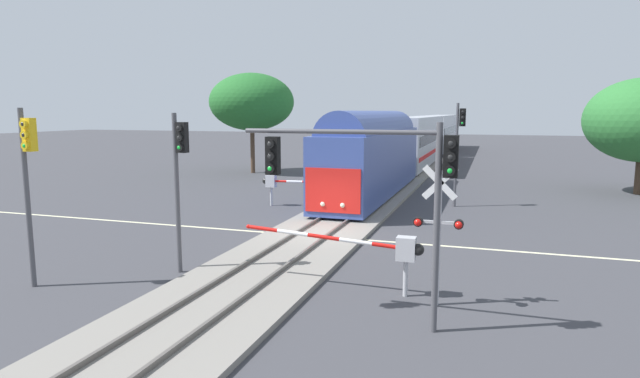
# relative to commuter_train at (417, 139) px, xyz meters

# --- Properties ---
(ground_plane) EXTENTS (220.00, 220.00, 0.00)m
(ground_plane) POSITION_rel_commuter_train_xyz_m (-0.00, -31.51, -2.74)
(ground_plane) COLOR #3D3D42
(road_centre_stripe) EXTENTS (44.00, 0.20, 0.01)m
(road_centre_stripe) POSITION_rel_commuter_train_xyz_m (-0.00, -31.51, -2.73)
(road_centre_stripe) COLOR beige
(road_centre_stripe) RESTS_ON ground
(railway_track) EXTENTS (4.40, 80.00, 0.32)m
(railway_track) POSITION_rel_commuter_train_xyz_m (-0.00, -31.51, -2.64)
(railway_track) COLOR gray
(railway_track) RESTS_ON ground
(commuter_train) EXTENTS (3.04, 62.18, 5.16)m
(commuter_train) POSITION_rel_commuter_train_xyz_m (0.00, 0.00, 0.00)
(commuter_train) COLOR #384C93
(commuter_train) RESTS_ON railway_track
(crossing_gate_near) EXTENTS (5.69, 0.40, 1.84)m
(crossing_gate_near) POSITION_rel_commuter_train_xyz_m (4.31, -37.94, -1.31)
(crossing_gate_near) COLOR #B7B7BC
(crossing_gate_near) RESTS_ON ground
(crossing_signal_mast) EXTENTS (1.36, 0.44, 4.08)m
(crossing_signal_mast) POSITION_rel_commuter_train_xyz_m (5.87, -38.41, -0.24)
(crossing_signal_mast) COLOR #B2B2B7
(crossing_signal_mast) RESTS_ON ground
(crossing_gate_far) EXTENTS (5.45, 0.40, 1.80)m
(crossing_gate_far) POSITION_rel_commuter_train_xyz_m (-4.37, -25.09, -1.34)
(crossing_gate_far) COLOR #B7B7BC
(crossing_gate_far) RESTS_ON ground
(traffic_signal_median) EXTENTS (0.53, 0.38, 5.39)m
(traffic_signal_median) POSITION_rel_commuter_train_xyz_m (-2.64, -37.96, 0.88)
(traffic_signal_median) COLOR #4C4C51
(traffic_signal_median) RESTS_ON ground
(traffic_signal_near_right) EXTENTS (5.48, 0.38, 5.19)m
(traffic_signal_near_right) POSITION_rel_commuter_train_xyz_m (4.49, -40.31, 1.20)
(traffic_signal_near_right) COLOR #4C4C51
(traffic_signal_near_right) RESTS_ON ground
(traffic_signal_far_side) EXTENTS (0.53, 0.38, 5.91)m
(traffic_signal_far_side) POSITION_rel_commuter_train_xyz_m (5.35, -22.09, 1.21)
(traffic_signal_far_side) COLOR #4C4C51
(traffic_signal_far_side) RESTS_ON ground
(traffic_signal_near_left) EXTENTS (0.53, 0.38, 5.55)m
(traffic_signal_near_left) POSITION_rel_commuter_train_xyz_m (-6.16, -40.69, 0.98)
(traffic_signal_near_left) COLOR #4C4C51
(traffic_signal_near_left) RESTS_ON ground
(pine_left_background) EXTENTS (7.42, 7.42, 8.78)m
(pine_left_background) POSITION_rel_commuter_train_xyz_m (-13.13, -10.18, 3.53)
(pine_left_background) COLOR #4C3828
(pine_left_background) RESTS_ON ground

